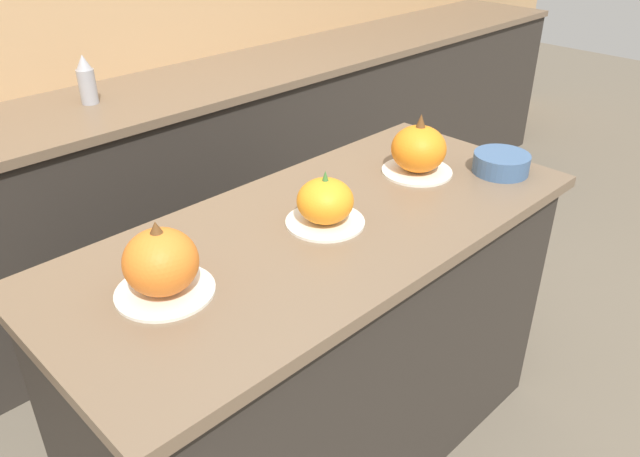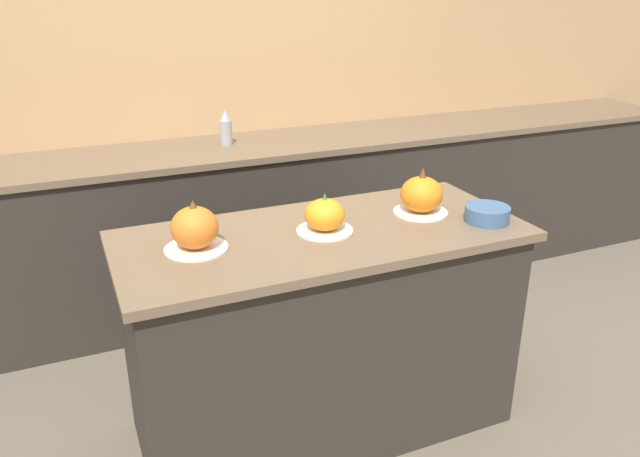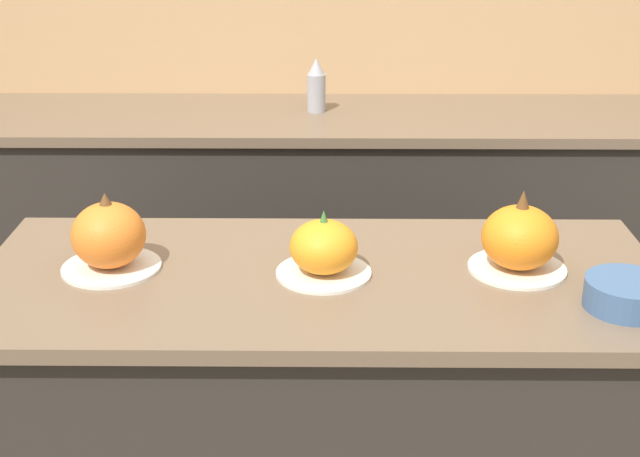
% 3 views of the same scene
% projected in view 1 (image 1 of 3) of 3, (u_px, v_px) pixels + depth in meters
% --- Properties ---
extents(ground_plane, '(12.00, 12.00, 0.00)m').
position_uv_depth(ground_plane, '(323.00, 450.00, 2.13)').
color(ground_plane, '#665B4C').
extents(wall_back, '(8.00, 0.06, 2.50)m').
position_uv_depth(wall_back, '(48.00, 9.00, 2.47)').
color(wall_back, tan).
rests_on(wall_back, ground_plane).
extents(kitchen_island, '(1.56, 0.69, 0.89)m').
position_uv_depth(kitchen_island, '(323.00, 350.00, 1.91)').
color(kitchen_island, '#2D2823').
rests_on(kitchen_island, ground_plane).
extents(back_counter, '(6.00, 0.60, 0.94)m').
position_uv_depth(back_counter, '(121.00, 210.00, 2.65)').
color(back_counter, '#2D2823').
rests_on(back_counter, ground_plane).
extents(pumpkin_cake_left, '(0.23, 0.23, 0.19)m').
position_uv_depth(pumpkin_cake_left, '(161.00, 264.00, 1.38)').
color(pumpkin_cake_left, silver).
rests_on(pumpkin_cake_left, kitchen_island).
extents(pumpkin_cake_center, '(0.22, 0.22, 0.16)m').
position_uv_depth(pumpkin_cake_center, '(324.00, 203.00, 1.67)').
color(pumpkin_cake_center, silver).
rests_on(pumpkin_cake_center, kitchen_island).
extents(pumpkin_cake_right, '(0.22, 0.22, 0.19)m').
position_uv_depth(pumpkin_cake_right, '(419.00, 150.00, 1.95)').
color(pumpkin_cake_right, silver).
rests_on(pumpkin_cake_right, kitchen_island).
extents(bottle_tall, '(0.07, 0.07, 0.19)m').
position_uv_depth(bottle_tall, '(86.00, 80.00, 2.38)').
color(bottle_tall, '#99999E').
rests_on(bottle_tall, back_counter).
extents(mixing_bowl, '(0.18, 0.18, 0.06)m').
position_uv_depth(mixing_bowl, '(501.00, 163.00, 1.97)').
color(mixing_bowl, '#3D5B84').
rests_on(mixing_bowl, kitchen_island).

